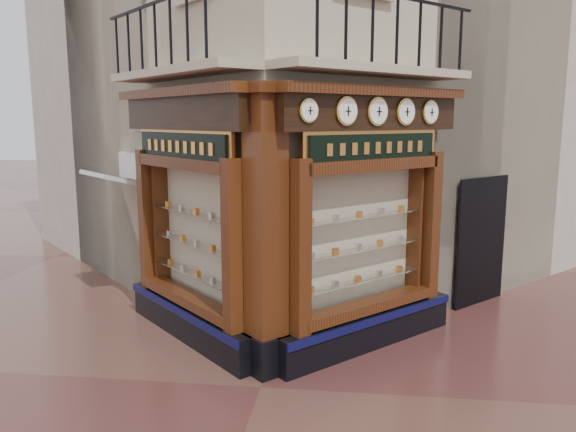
# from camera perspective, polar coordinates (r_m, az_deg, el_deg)

# --- Properties ---
(ground) EXTENTS (80.00, 80.00, 0.00)m
(ground) POSITION_cam_1_polar(r_m,az_deg,el_deg) (7.79, -2.78, -16.98)
(ground) COLOR #512925
(ground) RESTS_ON ground
(main_building) EXTENTS (11.31, 11.31, 12.00)m
(main_building) POSITION_cam_1_polar(r_m,az_deg,el_deg) (13.31, 1.74, 20.54)
(main_building) COLOR #BAAD91
(main_building) RESTS_ON ground
(neighbour_left) EXTENTS (11.31, 11.31, 11.00)m
(neighbour_left) POSITION_cam_1_polar(r_m,az_deg,el_deg) (16.04, -6.66, 16.81)
(neighbour_left) COLOR beige
(neighbour_left) RESTS_ON ground
(neighbour_right) EXTENTS (11.31, 11.31, 11.00)m
(neighbour_right) POSITION_cam_1_polar(r_m,az_deg,el_deg) (15.67, 12.06, 16.84)
(neighbour_right) COLOR beige
(neighbour_right) RESTS_ON ground
(shopfront_left) EXTENTS (2.86, 2.86, 3.98)m
(shopfront_left) POSITION_cam_1_polar(r_m,az_deg,el_deg) (8.95, -10.10, -0.23)
(shopfront_left) COLOR black
(shopfront_left) RESTS_ON ground
(shopfront_right) EXTENTS (2.86, 2.86, 3.98)m
(shopfront_right) POSITION_cam_1_polar(r_m,az_deg,el_deg) (8.56, 8.21, -0.62)
(shopfront_right) COLOR black
(shopfront_right) RESTS_ON ground
(corner_pilaster) EXTENTS (0.85, 0.85, 3.98)m
(corner_pilaster) POSITION_cam_1_polar(r_m,az_deg,el_deg) (7.61, -2.27, -2.05)
(corner_pilaster) COLOR black
(corner_pilaster) RESTS_ON ground
(balcony) EXTENTS (5.94, 2.97, 1.03)m
(balcony) POSITION_cam_1_polar(r_m,az_deg,el_deg) (8.46, -1.28, 14.58)
(balcony) COLOR #BAAD91
(balcony) RESTS_ON ground
(clock_a) EXTENTS (0.26, 0.26, 0.31)m
(clock_a) POSITION_cam_1_polar(r_m,az_deg,el_deg) (7.35, 2.10, 10.65)
(clock_a) COLOR gold
(clock_a) RESTS_ON ground
(clock_b) EXTENTS (0.31, 0.31, 0.40)m
(clock_b) POSITION_cam_1_polar(r_m,az_deg,el_deg) (7.81, 5.97, 10.55)
(clock_b) COLOR gold
(clock_b) RESTS_ON ground
(clock_c) EXTENTS (0.33, 0.33, 0.41)m
(clock_c) POSITION_cam_1_polar(r_m,az_deg,el_deg) (8.24, 9.07, 10.44)
(clock_c) COLOR gold
(clock_c) RESTS_ON ground
(clock_d) EXTENTS (0.32, 0.32, 0.40)m
(clock_d) POSITION_cam_1_polar(r_m,az_deg,el_deg) (8.70, 11.85, 10.31)
(clock_d) COLOR gold
(clock_d) RESTS_ON ground
(clock_e) EXTENTS (0.30, 0.30, 0.37)m
(clock_e) POSITION_cam_1_polar(r_m,az_deg,el_deg) (9.15, 14.24, 10.18)
(clock_e) COLOR gold
(clock_e) RESTS_ON ground
(awning) EXTENTS (1.47, 1.47, 0.28)m
(awning) POSITION_cam_1_polar(r_m,az_deg,el_deg) (11.53, -16.87, -8.39)
(awning) COLOR silver
(awning) RESTS_ON ground
(signboard_left) EXTENTS (2.08, 2.08, 0.56)m
(signboard_left) POSITION_cam_1_polar(r_m,az_deg,el_deg) (8.79, -10.77, 6.95)
(signboard_left) COLOR #EE9D46
(signboard_left) RESTS_ON ground
(signboard_right) EXTENTS (1.99, 1.99, 0.53)m
(signboard_right) POSITION_cam_1_polar(r_m,az_deg,el_deg) (8.38, 8.78, 6.88)
(signboard_right) COLOR #EE9D46
(signboard_right) RESTS_ON ground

